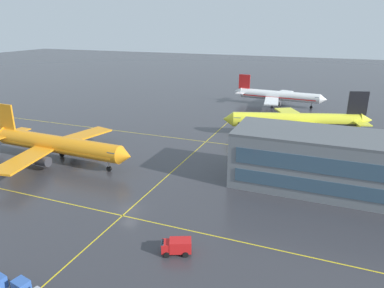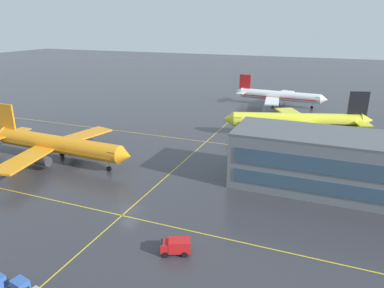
{
  "view_description": "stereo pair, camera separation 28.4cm",
  "coord_description": "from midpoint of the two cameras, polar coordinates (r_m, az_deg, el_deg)",
  "views": [
    {
      "loc": [
        29.75,
        -45.72,
        30.31
      ],
      "look_at": [
        2.27,
        23.5,
        4.69
      ],
      "focal_mm": 33.19,
      "sensor_mm": 36.0,
      "label": 1
    },
    {
      "loc": [
        30.02,
        -45.62,
        30.31
      ],
      "look_at": [
        2.27,
        23.5,
        4.69
      ],
      "focal_mm": 33.19,
      "sensor_mm": 36.0,
      "label": 2
    }
  ],
  "objects": [
    {
      "name": "taxiway_markings",
      "position": [
        77.11,
        -3.01,
        -4.19
      ],
      "size": [
        137.67,
        90.78,
        0.01
      ],
      "color": "yellow",
      "rests_on": "ground"
    },
    {
      "name": "baggage_cart_row_middle",
      "position": [
        49.02,
        -25.92,
        -19.97
      ],
      "size": [
        2.86,
        2.02,
        1.86
      ],
      "color": "#99999E",
      "rests_on": "ground"
    },
    {
      "name": "airliner_second_row",
      "position": [
        103.2,
        16.5,
        3.63
      ],
      "size": [
        40.21,
        34.35,
        12.77
      ],
      "color": "yellow",
      "rests_on": "ground"
    },
    {
      "name": "ground_plane",
      "position": [
        62.43,
        -10.24,
        -10.4
      ],
      "size": [
        600.0,
        600.0,
        0.0
      ],
      "primitive_type": "plane",
      "color": "#333338"
    },
    {
      "name": "airliner_front_gate",
      "position": [
        85.73,
        -21.0,
        -0.09
      ],
      "size": [
        39.05,
        33.73,
        12.16
      ],
      "color": "orange",
      "rests_on": "ground"
    },
    {
      "name": "service_truck_red_van",
      "position": [
        50.81,
        -2.69,
        -16.03
      ],
      "size": [
        4.5,
        3.38,
        2.1
      ],
      "color": "red",
      "rests_on": "ground"
    },
    {
      "name": "airliner_third_row",
      "position": [
        140.38,
        13.56,
        7.55
      ],
      "size": [
        35.3,
        30.39,
        10.97
      ],
      "color": "white",
      "rests_on": "ground"
    }
  ]
}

